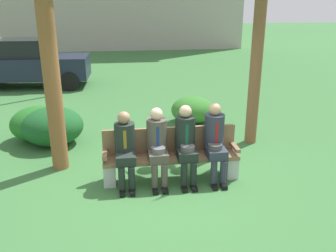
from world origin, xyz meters
TOP-DOWN VIEW (x-y plane):
  - ground_plane at (0.00, 0.00)m, footprint 80.00×80.00m
  - park_bench at (0.05, 0.09)m, footprint 2.33×0.44m
  - seated_man_leftmost at (-0.73, -0.04)m, footprint 0.34×0.72m
  - seated_man_centerleft at (-0.20, -0.04)m, footprint 0.34×0.72m
  - seated_man_centerright at (0.29, -0.04)m, footprint 0.34×0.72m
  - seated_man_rightmost at (0.80, -0.04)m, footprint 0.34×0.72m
  - shrub_near_bench at (-2.58, 2.29)m, footprint 1.23×1.13m
  - shrub_mid_lawn at (-2.24, 2.00)m, footprint 1.31×1.20m
  - shrub_far_lawn at (1.04, 3.01)m, footprint 1.08×0.99m
  - parked_car_near at (-3.80, 7.73)m, footprint 3.97×1.85m
  - street_lamp at (-2.87, 6.32)m, footprint 0.24×0.24m

SIDE VIEW (x-z plane):
  - ground_plane at x=0.00m, z-range 0.00..0.00m
  - shrub_far_lawn at x=1.04m, z-range 0.00..0.67m
  - shrub_near_bench at x=-2.58m, z-range 0.00..0.77m
  - shrub_mid_lawn at x=-2.24m, z-range 0.00..0.82m
  - park_bench at x=0.05m, z-range -0.01..0.89m
  - seated_man_leftmost at x=-0.73m, z-range 0.08..1.34m
  - seated_man_centerleft at x=-0.20m, z-range 0.07..1.38m
  - seated_man_centerright at x=0.29m, z-range 0.07..1.41m
  - seated_man_rightmost at x=0.80m, z-range 0.07..1.42m
  - parked_car_near at x=-3.80m, z-range 0.00..1.68m
  - street_lamp at x=-2.87m, z-range 0.41..4.14m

